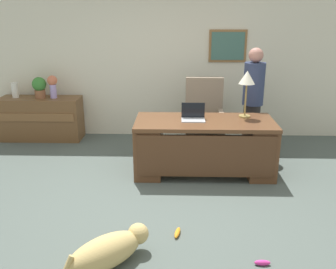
# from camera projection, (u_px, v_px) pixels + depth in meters

# --- Properties ---
(ground_plane) EXTENTS (12.00, 12.00, 0.00)m
(ground_plane) POSITION_uv_depth(u_px,v_px,m) (157.00, 201.00, 4.51)
(ground_plane) COLOR #4C5651
(back_wall) EXTENTS (7.00, 0.16, 2.70)m
(back_wall) POSITION_uv_depth(u_px,v_px,m) (165.00, 60.00, 6.54)
(back_wall) COLOR beige
(back_wall) RESTS_ON ground_plane
(desk) EXTENTS (1.90, 0.83, 0.76)m
(desk) POSITION_uv_depth(u_px,v_px,m) (204.00, 145.00, 5.16)
(desk) COLOR brown
(desk) RESTS_ON ground_plane
(credenza) EXTENTS (1.39, 0.50, 0.75)m
(credenza) POSITION_uv_depth(u_px,v_px,m) (42.00, 118.00, 6.57)
(credenza) COLOR brown
(credenza) RESTS_ON ground_plane
(armchair) EXTENTS (0.60, 0.59, 1.18)m
(armchair) POSITION_uv_depth(u_px,v_px,m) (204.00, 120.00, 5.98)
(armchair) COLOR gray
(armchair) RESTS_ON ground_plane
(person_standing) EXTENTS (0.32, 0.32, 1.66)m
(person_standing) POSITION_uv_depth(u_px,v_px,m) (253.00, 101.00, 5.78)
(person_standing) COLOR #262323
(person_standing) RESTS_ON ground_plane
(dog_lying) EXTENTS (0.75, 0.71, 0.30)m
(dog_lying) POSITION_uv_depth(u_px,v_px,m) (108.00, 251.00, 3.32)
(dog_lying) COLOR tan
(dog_lying) RESTS_ON ground_plane
(laptop) EXTENTS (0.32, 0.22, 0.22)m
(laptop) POSITION_uv_depth(u_px,v_px,m) (193.00, 116.00, 5.10)
(laptop) COLOR #B2B5BA
(laptop) RESTS_ON desk
(desk_lamp) EXTENTS (0.22, 0.22, 0.65)m
(desk_lamp) POSITION_uv_depth(u_px,v_px,m) (247.00, 81.00, 5.08)
(desk_lamp) COLOR #9E8447
(desk_lamp) RESTS_ON desk
(vase_with_flowers) EXTENTS (0.17, 0.17, 0.39)m
(vase_with_flowers) POSITION_uv_depth(u_px,v_px,m) (53.00, 85.00, 6.38)
(vase_with_flowers) COLOR #AA95D7
(vase_with_flowers) RESTS_ON credenza
(vase_empty) EXTENTS (0.11, 0.11, 0.27)m
(vase_empty) POSITION_uv_depth(u_px,v_px,m) (15.00, 90.00, 6.42)
(vase_empty) COLOR silver
(vase_empty) RESTS_ON credenza
(potted_plant) EXTENTS (0.24, 0.24, 0.36)m
(potted_plant) POSITION_uv_depth(u_px,v_px,m) (39.00, 87.00, 6.39)
(potted_plant) COLOR brown
(potted_plant) RESTS_ON credenza
(dog_toy_bone) EXTENTS (0.15, 0.05, 0.05)m
(dog_toy_bone) POSITION_uv_depth(u_px,v_px,m) (262.00, 263.00, 3.37)
(dog_toy_bone) COLOR #D8338C
(dog_toy_bone) RESTS_ON ground_plane
(dog_toy_plush) EXTENTS (0.09, 0.20, 0.05)m
(dog_toy_plush) POSITION_uv_depth(u_px,v_px,m) (177.00, 233.00, 3.82)
(dog_toy_plush) COLOR orange
(dog_toy_plush) RESTS_ON ground_plane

